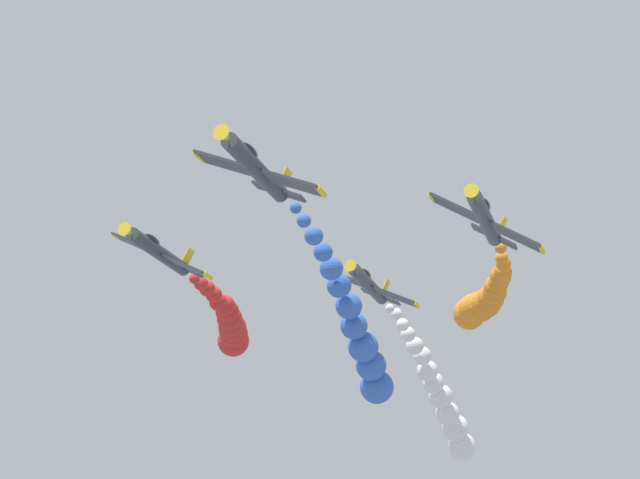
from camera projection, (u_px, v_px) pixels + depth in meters
The scene contains 8 objects.
airplane_lead at pixel (256, 168), 63.87m from camera, with size 8.93×10.35×4.09m.
smoke_trail_lead at pixel (359, 339), 83.21m from camera, with size 2.95×23.75×10.33m.
airplane_left_inner at pixel (485, 218), 72.73m from camera, with size 8.24×10.35×5.47m.
smoke_trail_left_inner at pixel (482, 302), 95.99m from camera, with size 8.66×24.87×3.81m.
airplane_right_inner at pixel (158, 252), 79.28m from camera, with size 8.68×10.35×4.65m.
smoke_trail_right_inner at pixel (230, 325), 98.23m from camera, with size 6.18×20.31×3.49m.
airplane_left_outer at pixel (368, 284), 88.24m from camera, with size 8.79×10.35×4.42m.
smoke_trail_left_outer at pixel (444, 405), 108.78m from camera, with size 3.99×26.46×11.82m.
Camera 1 is at (-22.47, 68.31, 87.72)m, focal length 56.43 mm.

